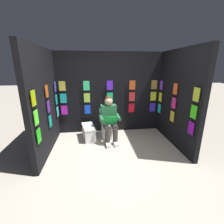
{
  "coord_description": "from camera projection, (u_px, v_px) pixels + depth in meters",
  "views": [
    {
      "loc": [
        0.46,
        2.45,
        1.89
      ],
      "look_at": [
        0.04,
        -1.04,
        0.85
      ],
      "focal_mm": 24.55,
      "sensor_mm": 36.0,
      "label": 1
    }
  ],
  "objects": [
    {
      "name": "display_wall_right",
      "position": [
        44.0,
        102.0,
        3.33
      ],
      "size": [
        0.14,
        1.9,
        2.3
      ],
      "color": "black",
      "rests_on": "ground"
    },
    {
      "name": "comic_longbox_near",
      "position": [
        89.0,
        132.0,
        4.16
      ],
      "size": [
        0.41,
        0.69,
        0.37
      ],
      "rotation": [
        0.0,
        0.0,
        0.2
      ],
      "color": "silver",
      "rests_on": "ground"
    },
    {
      "name": "ground_plane",
      "position": [
        120.0,
        170.0,
        2.93
      ],
      "size": [
        30.0,
        30.0,
        0.0
      ],
      "primitive_type": "plane",
      "color": "#B2A899"
    },
    {
      "name": "display_wall_back",
      "position": [
        110.0,
        93.0,
        4.45
      ],
      "size": [
        3.08,
        0.14,
        2.3
      ],
      "color": "black",
      "rests_on": "ground"
    },
    {
      "name": "person_reading",
      "position": [
        109.0,
        119.0,
        3.95
      ],
      "size": [
        0.55,
        0.71,
        1.19
      ],
      "rotation": [
        0.0,
        0.0,
        0.1
      ],
      "color": "#286B42",
      "rests_on": "ground"
    },
    {
      "name": "display_wall_left",
      "position": [
        177.0,
        99.0,
        3.68
      ],
      "size": [
        0.14,
        1.9,
        2.3
      ],
      "color": "black",
      "rests_on": "ground"
    },
    {
      "name": "toilet",
      "position": [
        108.0,
        126.0,
        4.24
      ],
      "size": [
        0.43,
        0.57,
        0.77
      ],
      "rotation": [
        0.0,
        0.0,
        0.1
      ],
      "color": "white",
      "rests_on": "ground"
    }
  ]
}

